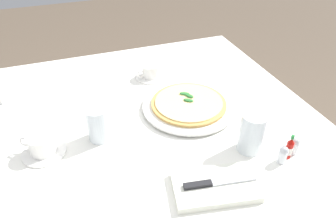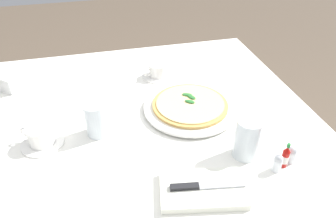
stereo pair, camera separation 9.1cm
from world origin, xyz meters
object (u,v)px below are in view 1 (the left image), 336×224
(water_glass_near_right, at_px, (99,126))
(pepper_shaker, at_px, (283,155))
(dinner_knife, at_px, (216,182))
(coffee_cup_far_left, at_px, (151,72))
(coffee_cup_right_edge, at_px, (42,146))
(water_glass_far_right, at_px, (251,135))
(napkin_folded, at_px, (215,186))
(pizza_plate, at_px, (189,106))
(salt_shaker, at_px, (294,146))
(hot_sauce_bottle, at_px, (289,148))
(pizza, at_px, (189,103))

(water_glass_near_right, xyz_separation_m, pepper_shaker, (0.47, -0.28, -0.02))
(dinner_knife, bearing_deg, coffee_cup_far_left, 97.82)
(coffee_cup_right_edge, bearing_deg, pepper_shaker, -22.78)
(water_glass_far_right, xyz_separation_m, dinner_knife, (-0.16, -0.10, -0.03))
(coffee_cup_right_edge, bearing_deg, napkin_folded, -35.21)
(water_glass_far_right, bearing_deg, pizza_plate, 109.71)
(coffee_cup_far_left, relative_size, salt_shaker, 2.31)
(napkin_folded, relative_size, salt_shaker, 4.27)
(hot_sauce_bottle, bearing_deg, coffee_cup_right_edge, 158.81)
(water_glass_far_right, bearing_deg, water_glass_near_right, 153.76)
(water_glass_far_right, bearing_deg, coffee_cup_far_left, 106.21)
(coffee_cup_right_edge, height_order, dinner_knife, coffee_cup_right_edge)
(pizza, distance_m, coffee_cup_far_left, 0.27)
(pizza, xyz_separation_m, salt_shaker, (0.21, -0.31, 0.00))
(hot_sauce_bottle, relative_size, pepper_shaker, 1.48)
(pizza_plate, relative_size, coffee_cup_far_left, 2.51)
(coffee_cup_right_edge, xyz_separation_m, water_glass_far_right, (0.59, -0.19, 0.03))
(pizza, relative_size, hot_sauce_bottle, 3.19)
(salt_shaker, relative_size, pepper_shaker, 1.00)
(water_glass_near_right, relative_size, salt_shaker, 1.99)
(pizza_plate, bearing_deg, hot_sauce_bottle, -61.15)
(dinner_knife, distance_m, hot_sauce_bottle, 0.25)
(coffee_cup_right_edge, xyz_separation_m, dinner_knife, (0.42, -0.30, -0.00))
(pizza, xyz_separation_m, coffee_cup_right_edge, (-0.49, -0.06, 0.00))
(pizza_plate, height_order, water_glass_far_right, water_glass_far_right)
(pizza_plate, height_order, dinner_knife, dinner_knife)
(coffee_cup_far_left, xyz_separation_m, pepper_shaker, (0.21, -0.59, -0.00))
(coffee_cup_right_edge, height_order, coffee_cup_far_left, coffee_cup_right_edge)
(pizza, distance_m, dinner_knife, 0.37)
(salt_shaker, bearing_deg, dinner_knife, -170.72)
(hot_sauce_bottle, bearing_deg, water_glass_far_right, 141.60)
(pizza, height_order, coffee_cup_far_left, coffee_cup_far_left)
(water_glass_far_right, bearing_deg, coffee_cup_right_edge, 161.86)
(water_glass_far_right, xyz_separation_m, salt_shaker, (0.11, -0.06, -0.03))
(coffee_cup_right_edge, distance_m, salt_shaker, 0.74)
(coffee_cup_right_edge, xyz_separation_m, coffee_cup_far_left, (0.44, 0.32, -0.00))
(water_glass_near_right, height_order, dinner_knife, water_glass_near_right)
(napkin_folded, relative_size, dinner_knife, 1.23)
(coffee_cup_far_left, xyz_separation_m, water_glass_far_right, (0.15, -0.52, 0.03))
(pizza_plate, height_order, water_glass_near_right, water_glass_near_right)
(napkin_folded, relative_size, hot_sauce_bottle, 2.89)
(coffee_cup_right_edge, relative_size, water_glass_far_right, 1.03)
(pepper_shaker, bearing_deg, napkin_folded, -173.66)
(pepper_shaker, bearing_deg, hot_sauce_bottle, 19.65)
(coffee_cup_right_edge, xyz_separation_m, salt_shaker, (0.70, -0.25, -0.00))
(hot_sauce_bottle, relative_size, salt_shaker, 1.48)
(napkin_folded, distance_m, pepper_shaker, 0.23)
(hot_sauce_bottle, distance_m, salt_shaker, 0.03)
(water_glass_near_right, bearing_deg, salt_shaker, -26.43)
(water_glass_far_right, distance_m, dinner_knife, 0.20)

